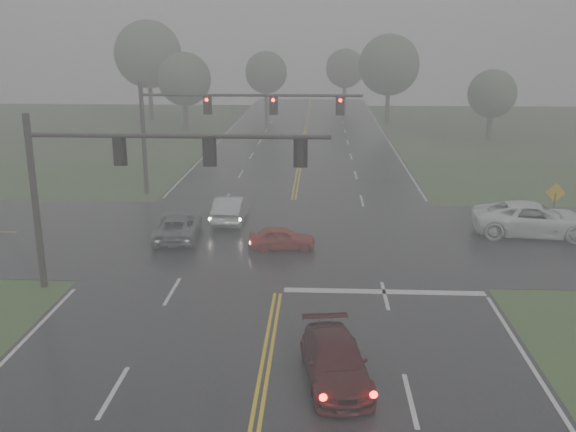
# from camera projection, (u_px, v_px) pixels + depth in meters

# --- Properties ---
(main_road) EXTENTS (18.00, 160.00, 0.02)m
(main_road) POSITION_uv_depth(u_px,v_px,m) (285.00, 248.00, 32.80)
(main_road) COLOR black
(main_road) RESTS_ON ground
(cross_street) EXTENTS (120.00, 14.00, 0.02)m
(cross_street) POSITION_uv_depth(u_px,v_px,m) (287.00, 237.00, 34.72)
(cross_street) COLOR black
(cross_street) RESTS_ON ground
(stop_bar) EXTENTS (8.50, 0.50, 0.01)m
(stop_bar) POSITION_uv_depth(u_px,v_px,m) (384.00, 292.00, 27.20)
(stop_bar) COLOR silver
(stop_bar) RESTS_ON ground
(sedan_maroon) EXTENTS (2.52, 4.80, 1.33)m
(sedan_maroon) POSITION_uv_depth(u_px,v_px,m) (335.00, 381.00, 20.24)
(sedan_maroon) COLOR #3B0A0C
(sedan_maroon) RESTS_ON ground
(sedan_red) EXTENTS (3.55, 1.71, 1.17)m
(sedan_red) POSITION_uv_depth(u_px,v_px,m) (282.00, 249.00, 32.69)
(sedan_red) COLOR #9A180E
(sedan_red) RESTS_ON ground
(sedan_silver) EXTENTS (1.69, 4.67, 1.53)m
(sedan_silver) POSITION_uv_depth(u_px,v_px,m) (231.00, 221.00, 37.57)
(sedan_silver) COLOR #AEB0B6
(sedan_silver) RESTS_ON ground
(car_grey) EXTENTS (2.62, 4.98, 1.34)m
(car_grey) POSITION_uv_depth(u_px,v_px,m) (178.00, 239.00, 34.34)
(car_grey) COLOR #53555A
(car_grey) RESTS_ON ground
(pickup_white) EXTENTS (6.72, 3.58, 1.80)m
(pickup_white) POSITION_uv_depth(u_px,v_px,m) (532.00, 235.00, 34.94)
(pickup_white) COLOR white
(pickup_white) RESTS_ON ground
(signal_gantry_near) EXTENTS (12.50, 0.33, 7.49)m
(signal_gantry_near) POSITION_uv_depth(u_px,v_px,m) (122.00, 169.00, 26.27)
(signal_gantry_near) COLOR black
(signal_gantry_near) RESTS_ON ground
(signal_gantry_far) EXTENTS (14.79, 0.39, 7.63)m
(signal_gantry_far) POSITION_uv_depth(u_px,v_px,m) (211.00, 115.00, 42.55)
(signal_gantry_far) COLOR black
(signal_gantry_far) RESTS_ON ground
(sign_diamond_east) EXTENTS (1.09, 0.11, 2.62)m
(sign_diamond_east) POSITION_uv_depth(u_px,v_px,m) (555.00, 198.00, 35.74)
(sign_diamond_east) COLOR black
(sign_diamond_east) RESTS_ON ground
(tree_nw_a) EXTENTS (5.98, 5.98, 8.78)m
(tree_nw_a) POSITION_uv_depth(u_px,v_px,m) (184.00, 79.00, 71.96)
(tree_nw_a) COLOR #352922
(tree_nw_a) RESTS_ON ground
(tree_ne_a) EXTENTS (7.33, 7.33, 10.76)m
(tree_ne_a) POSITION_uv_depth(u_px,v_px,m) (389.00, 65.00, 77.26)
(tree_ne_a) COLOR #352922
(tree_ne_a) RESTS_ON ground
(tree_n_mid) EXTENTS (5.79, 5.79, 8.51)m
(tree_n_mid) POSITION_uv_depth(u_px,v_px,m) (266.00, 73.00, 88.19)
(tree_n_mid) COLOR #352922
(tree_n_mid) RESTS_ON ground
(tree_e_near) EXTENTS (4.93, 4.93, 7.24)m
(tree_e_near) POSITION_uv_depth(u_px,v_px,m) (492.00, 94.00, 65.57)
(tree_e_near) COLOR #352922
(tree_e_near) RESTS_ON ground
(tree_nw_b) EXTENTS (8.49, 8.49, 12.46)m
(tree_nw_b) POSITION_uv_depth(u_px,v_px,m) (148.00, 54.00, 81.06)
(tree_nw_b) COLOR #352922
(tree_nw_b) RESTS_ON ground
(tree_n_far) EXTENTS (5.89, 5.89, 8.66)m
(tree_n_far) POSITION_uv_depth(u_px,v_px,m) (345.00, 68.00, 97.23)
(tree_n_far) COLOR #352922
(tree_n_far) RESTS_ON ground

